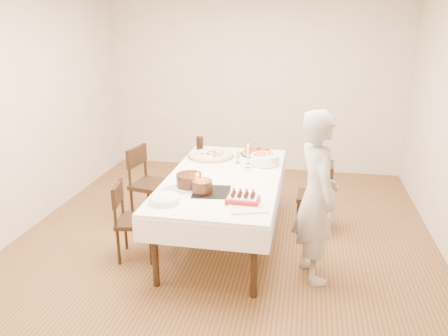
% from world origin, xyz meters
% --- Properties ---
extents(floor, '(5.00, 5.00, 0.00)m').
position_xyz_m(floor, '(0.00, 0.00, 0.00)').
color(floor, '#53321C').
rests_on(floor, ground).
extents(wall_back, '(4.50, 0.04, 2.70)m').
position_xyz_m(wall_back, '(0.00, 2.50, 1.35)').
color(wall_back, beige).
rests_on(wall_back, floor).
extents(wall_front, '(4.50, 0.04, 2.70)m').
position_xyz_m(wall_front, '(0.00, -2.50, 1.35)').
color(wall_front, beige).
rests_on(wall_front, floor).
extents(wall_left, '(0.04, 5.00, 2.70)m').
position_xyz_m(wall_left, '(-2.25, 0.00, 1.35)').
color(wall_left, beige).
rests_on(wall_left, floor).
extents(dining_table, '(1.14, 2.14, 0.75)m').
position_xyz_m(dining_table, '(0.00, -0.05, 0.38)').
color(dining_table, silver).
rests_on(dining_table, floor).
extents(chair_right_savory, '(0.43, 0.43, 0.80)m').
position_xyz_m(chair_right_savory, '(0.94, 0.43, 0.40)').
color(chair_right_savory, black).
rests_on(chair_right_savory, floor).
extents(chair_left_savory, '(0.54, 0.54, 0.90)m').
position_xyz_m(chair_left_savory, '(-0.93, 0.31, 0.45)').
color(chair_left_savory, black).
rests_on(chair_left_savory, floor).
extents(chair_left_dessert, '(0.47, 0.47, 0.79)m').
position_xyz_m(chair_left_dessert, '(-0.79, -0.53, 0.39)').
color(chair_left_dessert, black).
rests_on(chair_left_dessert, floor).
extents(person, '(0.56, 0.67, 1.58)m').
position_xyz_m(person, '(0.93, -0.55, 0.79)').
color(person, beige).
rests_on(person, floor).
extents(pizza_white, '(0.56, 0.56, 0.04)m').
position_xyz_m(pizza_white, '(-0.27, 0.56, 0.77)').
color(pizza_white, beige).
rests_on(pizza_white, dining_table).
extents(pizza_pepperoni, '(0.43, 0.43, 0.04)m').
position_xyz_m(pizza_pepperoni, '(0.25, 0.77, 0.77)').
color(pizza_pepperoni, red).
rests_on(pizza_pepperoni, dining_table).
extents(red_placemat, '(0.28, 0.28, 0.01)m').
position_xyz_m(red_placemat, '(0.38, 0.58, 0.75)').
color(red_placemat, '#B21E1E').
rests_on(red_placemat, dining_table).
extents(pasta_bowl, '(0.35, 0.35, 0.10)m').
position_xyz_m(pasta_bowl, '(0.37, 0.41, 0.81)').
color(pasta_bowl, white).
rests_on(pasta_bowl, dining_table).
extents(taper_candle, '(0.08, 0.08, 0.28)m').
position_xyz_m(taper_candle, '(0.20, 0.26, 0.89)').
color(taper_candle, white).
rests_on(taper_candle, dining_table).
extents(shaker_pair, '(0.13, 0.13, 0.12)m').
position_xyz_m(shaker_pair, '(0.07, 0.39, 0.81)').
color(shaker_pair, white).
rests_on(shaker_pair, dining_table).
extents(cola_glass, '(0.10, 0.10, 0.16)m').
position_xyz_m(cola_glass, '(-0.48, 0.86, 0.83)').
color(cola_glass, black).
rests_on(cola_glass, dining_table).
extents(layer_cake, '(0.42, 0.42, 0.13)m').
position_xyz_m(layer_cake, '(-0.26, -0.42, 0.82)').
color(layer_cake, black).
rests_on(layer_cake, dining_table).
extents(cake_board, '(0.38, 0.38, 0.01)m').
position_xyz_m(cake_board, '(-0.03, -0.51, 0.75)').
color(cake_board, black).
rests_on(cake_board, dining_table).
extents(birthday_cake, '(0.25, 0.25, 0.17)m').
position_xyz_m(birthday_cake, '(-0.11, -0.54, 0.85)').
color(birthday_cake, '#3A1A0F').
rests_on(birthday_cake, dining_table).
extents(strawberry_box, '(0.29, 0.20, 0.07)m').
position_xyz_m(strawberry_box, '(0.30, -0.70, 0.79)').
color(strawberry_box, maroon).
rests_on(strawberry_box, dining_table).
extents(box_lid, '(0.38, 0.31, 0.03)m').
position_xyz_m(box_lid, '(0.36, -0.83, 0.75)').
color(box_lid, beige).
rests_on(box_lid, dining_table).
extents(plate_stack, '(0.31, 0.31, 0.06)m').
position_xyz_m(plate_stack, '(-0.39, -0.82, 0.78)').
color(plate_stack, white).
rests_on(plate_stack, dining_table).
extents(china_plate, '(0.31, 0.31, 0.01)m').
position_xyz_m(china_plate, '(-0.38, -0.53, 0.75)').
color(china_plate, white).
rests_on(china_plate, dining_table).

